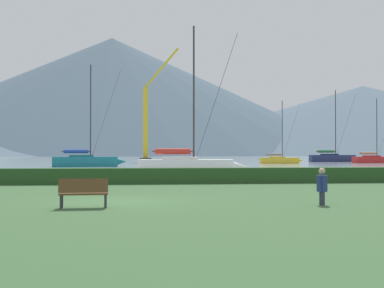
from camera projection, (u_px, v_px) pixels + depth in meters
ground_plane at (120, 202)px, 19.33m from camera, size 1000.00×1000.00×0.00m
harbor_water at (130, 158)px, 155.47m from camera, size 320.00×246.00×0.00m
hedge_line at (125, 176)px, 30.26m from camera, size 80.00×1.20×0.88m
sailboat_slip_0 at (333, 158)px, 97.44m from camera, size 9.21×3.50×12.96m
sailboat_slip_1 at (374, 159)px, 87.42m from camera, size 7.59×2.28×10.45m
sailboat_slip_2 at (187, 165)px, 43.44m from camera, size 8.84×3.40×11.98m
sailboat_slip_3 at (86, 160)px, 65.47m from camera, size 9.02×3.44×12.43m
sailboat_slip_5 at (280, 160)px, 83.11m from camera, size 6.73×2.22×9.71m
park_bench_near_path at (84, 192)px, 17.15m from camera, size 1.56×0.53×0.95m
person_seated_viewer at (322, 185)px, 18.18m from camera, size 0.36×0.57×1.25m
dock_crane at (147, 127)px, 92.56m from camera, size 6.73×2.00×19.82m
distant_hill_central_peak at (112, 96)px, 368.30m from camera, size 333.03×333.03×79.72m
distant_hill_east_ridge at (363, 120)px, 364.71m from camera, size 321.42×321.42×46.37m
distant_hill_far_shoulder at (12, 119)px, 401.49m from camera, size 206.90×206.90×52.33m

